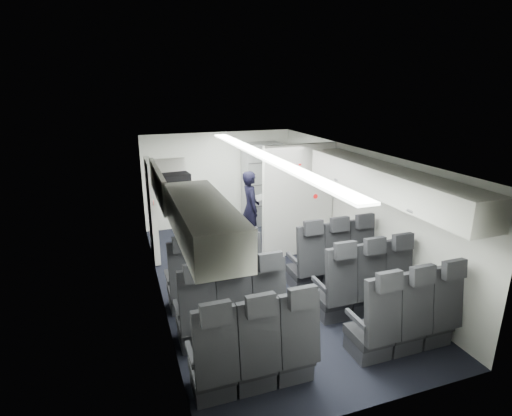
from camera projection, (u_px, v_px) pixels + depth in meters
cabin_shell at (264, 216)px, 6.45m from camera, size 3.41×6.01×2.16m
seat_row_front at (276, 271)px, 6.18m from camera, size 3.33×0.56×1.24m
seat_row_mid at (301, 299)px, 5.37m from camera, size 3.33×0.56×1.24m
seat_row_rear at (335, 337)px, 4.56m from camera, size 3.33×0.56×1.24m
overhead_bin_left_rear at (203, 222)px, 3.99m from camera, size 0.53×1.80×0.40m
overhead_bin_left_front_open at (174, 191)px, 5.59m from camera, size 0.64×1.70×0.72m
overhead_bin_right_rear at (429, 197)px, 4.87m from camera, size 0.53×1.80×0.40m
overhead_bin_right_front at (351, 169)px, 6.44m from camera, size 0.53×1.70×0.40m
bulkhead_partition at (298, 201)px, 7.49m from camera, size 1.40×0.15×2.13m
galley_unit at (262, 184)px, 9.25m from camera, size 0.85×0.52×1.90m
boarding_door at (152, 209)px, 7.38m from camera, size 0.12×1.27×1.86m
flight_attendant at (251, 208)px, 8.06m from camera, size 0.41×0.58×1.54m
carry_on_bag at (176, 181)px, 5.83m from camera, size 0.41×0.31×0.23m
papers at (260, 197)px, 8.01m from camera, size 0.18×0.04×0.12m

